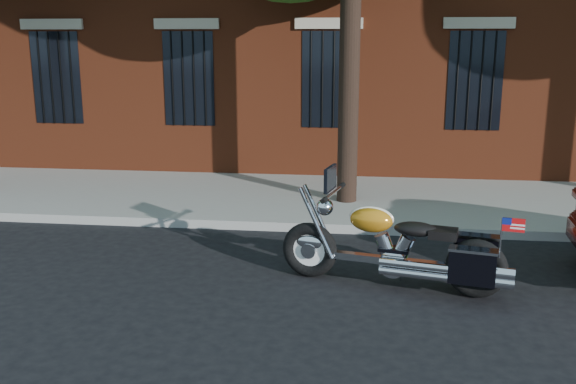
# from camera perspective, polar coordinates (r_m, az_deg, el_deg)

# --- Properties ---
(ground) EXTENTS (120.00, 120.00, 0.00)m
(ground) POSITION_cam_1_polar(r_m,az_deg,el_deg) (9.12, 1.41, -6.03)
(ground) COLOR black
(ground) RESTS_ON ground
(curb) EXTENTS (40.00, 0.16, 0.15)m
(curb) POSITION_cam_1_polar(r_m,az_deg,el_deg) (10.40, 2.16, -3.12)
(curb) COLOR gray
(curb) RESTS_ON ground
(sidewalk) EXTENTS (40.00, 3.60, 0.15)m
(sidewalk) POSITION_cam_1_polar(r_m,az_deg,el_deg) (12.21, 2.92, -0.61)
(sidewalk) COLOR gray
(sidewalk) RESTS_ON ground
(motorcycle) EXTENTS (2.83, 1.25, 1.49)m
(motorcycle) POSITION_cam_1_polar(r_m,az_deg,el_deg) (8.05, 10.07, -5.13)
(motorcycle) COLOR black
(motorcycle) RESTS_ON ground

